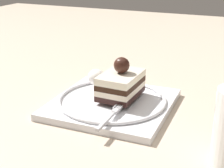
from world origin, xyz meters
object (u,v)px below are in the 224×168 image
fork (111,115)px  whipped_cream_dollop (96,77)px  cake_slice (121,83)px  dessert_plate (112,103)px

fork → whipped_cream_dollop: bearing=125.5°
cake_slice → fork: cake_slice is taller
dessert_plate → cake_slice: bearing=54.8°
cake_slice → whipped_cream_dollop: size_ratio=2.89×
cake_slice → whipped_cream_dollop: bearing=152.9°
dessert_plate → whipped_cream_dollop: bearing=138.5°
whipped_cream_dollop → fork: 0.16m
dessert_plate → cake_slice: (0.01, 0.02, 0.04)m
fork → cake_slice: bearing=102.2°
dessert_plate → whipped_cream_dollop: whipped_cream_dollop is taller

